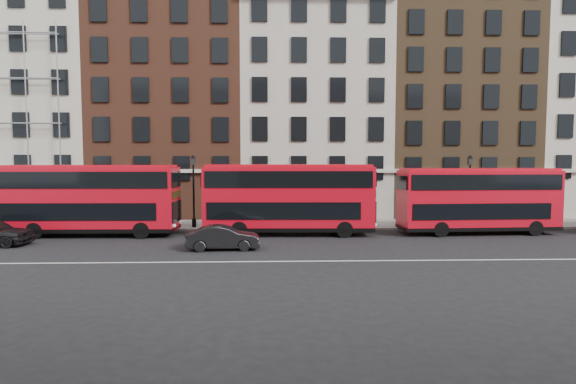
{
  "coord_description": "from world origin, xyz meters",
  "views": [
    {
      "loc": [
        -3.74,
        -24.16,
        5.04
      ],
      "look_at": [
        -2.76,
        5.0,
        3.0
      ],
      "focal_mm": 28.0,
      "sensor_mm": 36.0,
      "label": 1
    }
  ],
  "objects_px": {
    "bus_a": "(91,198)",
    "bus_c": "(477,199)",
    "car_front": "(223,238)",
    "bus_b": "(288,197)"
  },
  "relations": [
    {
      "from": "bus_b",
      "to": "bus_c",
      "type": "distance_m",
      "value": 13.04
    },
    {
      "from": "bus_a",
      "to": "bus_c",
      "type": "relative_size",
      "value": 1.05
    },
    {
      "from": "bus_b",
      "to": "bus_c",
      "type": "height_order",
      "value": "bus_b"
    },
    {
      "from": "bus_a",
      "to": "bus_b",
      "type": "bearing_deg",
      "value": 1.1
    },
    {
      "from": "bus_b",
      "to": "bus_c",
      "type": "xyz_separation_m",
      "value": [
        13.03,
        -0.0,
        -0.14
      ]
    },
    {
      "from": "bus_a",
      "to": "car_front",
      "type": "height_order",
      "value": "bus_a"
    },
    {
      "from": "bus_a",
      "to": "car_front",
      "type": "xyz_separation_m",
      "value": [
        9.34,
        -5.02,
        -1.87
      ]
    },
    {
      "from": "bus_b",
      "to": "bus_a",
      "type": "bearing_deg",
      "value": -178.26
    },
    {
      "from": "car_front",
      "to": "bus_b",
      "type": "bearing_deg",
      "value": -40.61
    },
    {
      "from": "bus_c",
      "to": "car_front",
      "type": "bearing_deg",
      "value": -165.99
    }
  ]
}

